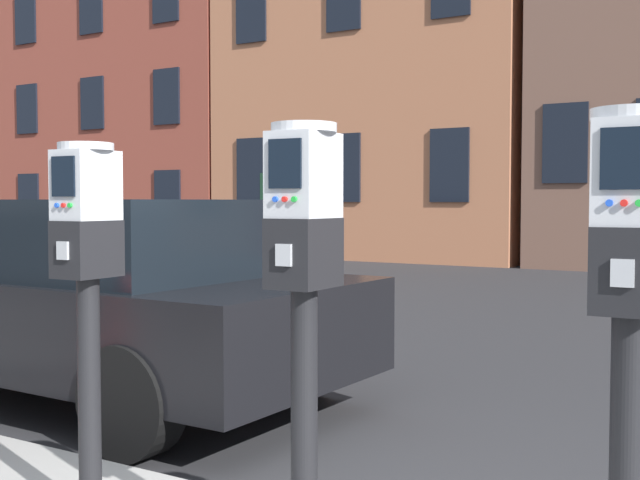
{
  "coord_description": "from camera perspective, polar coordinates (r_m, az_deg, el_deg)",
  "views": [
    {
      "loc": [
        1.54,
        -2.56,
        1.41
      ],
      "look_at": [
        0.11,
        -0.24,
        1.28
      ],
      "focal_mm": 45.24,
      "sensor_mm": 36.0,
      "label": 1
    }
  ],
  "objects": [
    {
      "name": "parked_car_dark_hatchback",
      "position": [
        6.11,
        -17.14,
        -3.59
      ],
      "size": [
        4.46,
        1.93,
        1.42
      ],
      "rotation": [
        0.0,
        0.0,
        3.12
      ],
      "color": "black",
      "rests_on": "ground_plane"
    },
    {
      "name": "townhouse_brick_corner",
      "position": [
        22.15,
        5.87,
        14.62
      ],
      "size": [
        7.97,
        6.39,
        11.9
      ],
      "color": "#B7704C",
      "rests_on": "ground_plane"
    },
    {
      "name": "parking_meter_twin_adjacent",
      "position": [
        2.65,
        -1.14,
        -1.99
      ],
      "size": [
        0.22,
        0.26,
        1.53
      ],
      "rotation": [
        0.0,
        0.0,
        -1.53
      ],
      "color": "black",
      "rests_on": "sidewalk_slab"
    },
    {
      "name": "parking_meter_end_of_row",
      "position": [
        2.27,
        21.08,
        -3.2
      ],
      "size": [
        0.22,
        0.26,
        1.51
      ],
      "rotation": [
        0.0,
        0.0,
        -1.53
      ],
      "color": "black",
      "rests_on": "sidewalk_slab"
    },
    {
      "name": "parking_meter_near_kerb",
      "position": [
        3.31,
        -16.14,
        -1.45
      ],
      "size": [
        0.22,
        0.26,
        1.5
      ],
      "rotation": [
        0.0,
        0.0,
        -1.53
      ],
      "color": "black",
      "rests_on": "sidewalk_slab"
    },
    {
      "name": "townhouse_cream_stone",
      "position": [
        26.89,
        -10.37,
        11.35
      ],
      "size": [
        8.5,
        6.93,
        10.86
      ],
      "color": "brown",
      "rests_on": "ground_plane"
    }
  ]
}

